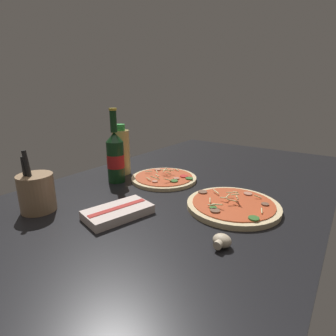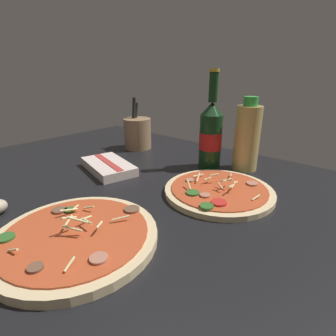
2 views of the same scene
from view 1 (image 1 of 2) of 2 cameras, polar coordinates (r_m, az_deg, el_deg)
The scene contains 8 objects.
counter_slab at distance 95.26cm, azimuth 4.23°, elevation -4.54°, with size 160.00×90.00×2.50cm.
pizza_near at distance 79.17cm, azimuth 13.95°, elevation -7.88°, with size 26.71×26.71×5.30cm.
pizza_far at distance 99.86cm, azimuth -0.91°, elevation -2.24°, with size 24.75×24.75×4.21cm.
beer_bottle at distance 98.05cm, azimuth -11.38°, elevation 2.51°, with size 6.33×6.33×27.02cm.
oil_bottle at distance 107.58cm, azimuth -10.14°, elevation 3.59°, with size 6.89×6.89×20.16cm.
mushroom_left at distance 60.44cm, azimuth 11.60°, elevation -15.30°, with size 4.41×4.20×2.94cm.
utensil_crock at distance 82.52cm, azimuth -26.69°, elevation -4.73°, with size 9.56×9.56×17.81cm.
dish_towel at distance 73.54cm, azimuth -10.81°, elevation -9.37°, with size 19.70×13.99×2.56cm.
Camera 1 is at (-76.30, -45.50, 35.63)cm, focal length 28.00 mm.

